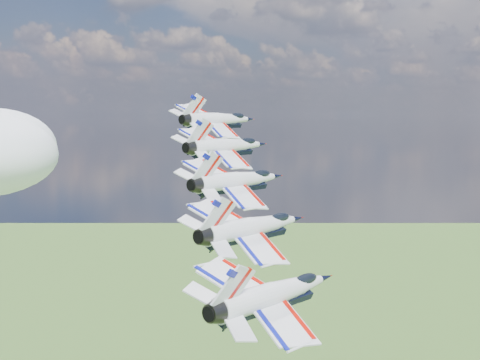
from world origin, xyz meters
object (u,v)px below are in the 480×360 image
Objects in this scene: jet_1 at (229,146)px; jet_3 at (255,226)px; jet_2 at (240,180)px; jet_0 at (220,119)px; jet_4 at (277,293)px.

jet_3 is (14.76, -16.77, -6.34)m from jet_1.
jet_3 is at bearing -40.86° from jet_2.
jet_0 reaches higher than jet_2.
jet_2 is 11.61m from jet_3.
jet_2 is at bearing -40.86° from jet_1.
jet_2 is at bearing 139.14° from jet_3.
jet_1 is 1.00× the size of jet_2.
jet_0 is 46.46m from jet_4.
jet_2 is at bearing 139.14° from jet_4.
jet_0 is at bearing 139.14° from jet_4.
jet_2 reaches higher than jet_3.
jet_3 is at bearing 139.14° from jet_4.
jet_1 is 11.61m from jet_2.
jet_2 is at bearing -40.86° from jet_0.
jet_0 is 23.23m from jet_2.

